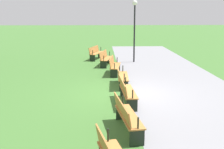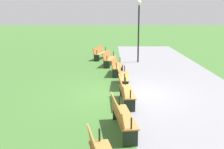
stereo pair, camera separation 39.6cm
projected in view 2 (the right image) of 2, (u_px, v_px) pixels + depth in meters
The scene contains 9 objects.
ground_plane at pixel (126, 94), 11.39m from camera, with size 120.00×120.00×0.00m, color #3D6B2D.
path_paving at pixel (187, 93), 11.40m from camera, with size 31.74×4.90×0.01m, color gray.
bench_0 at pixel (100, 52), 19.60m from camera, with size 1.97×1.03×0.89m.
bench_1 at pixel (109, 58), 17.27m from camera, with size 1.98×0.88×0.89m.
bench_2 at pixel (117, 65), 14.90m from camera, with size 1.97×0.72×0.89m.
bench_3 at pixel (122, 75), 12.49m from camera, with size 1.94×0.56×0.89m.
bench_4 at pixel (125, 91), 10.08m from camera, with size 1.94×0.56×0.89m.
bench_5 at pixel (121, 115), 7.68m from camera, with size 1.97×0.72×0.89m.
lamp_post at pixel (139, 20), 17.92m from camera, with size 0.32×0.32×3.98m.
Camera 2 is at (10.94, -0.59, 3.26)m, focal length 44.79 mm.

